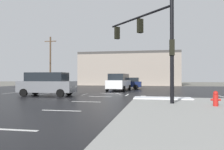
% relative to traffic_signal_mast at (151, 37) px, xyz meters
% --- Properties ---
extents(ground_plane, '(120.00, 120.00, 0.00)m').
position_rel_traffic_signal_mast_xyz_m(ground_plane, '(-4.20, 5.60, -4.23)').
color(ground_plane, slate).
extents(road_asphalt, '(44.00, 44.00, 0.02)m').
position_rel_traffic_signal_mast_xyz_m(road_asphalt, '(-4.20, 5.60, -4.22)').
color(road_asphalt, black).
rests_on(road_asphalt, ground_plane).
extents(snow_strip_curbside, '(4.00, 1.60, 0.06)m').
position_rel_traffic_signal_mast_xyz_m(snow_strip_curbside, '(0.80, 1.60, -4.06)').
color(snow_strip_curbside, white).
rests_on(snow_strip_curbside, sidewalk_corner).
extents(lane_markings, '(36.15, 36.15, 0.01)m').
position_rel_traffic_signal_mast_xyz_m(lane_markings, '(-3.00, 4.22, -4.21)').
color(lane_markings, silver).
rests_on(lane_markings, road_asphalt).
extents(traffic_signal_mast, '(4.53, 4.97, 6.05)m').
position_rel_traffic_signal_mast_xyz_m(traffic_signal_mast, '(0.00, 0.00, 0.00)').
color(traffic_signal_mast, black).
rests_on(traffic_signal_mast, sidewalk_corner).
extents(fire_hydrant, '(0.48, 0.26, 0.79)m').
position_rel_traffic_signal_mast_xyz_m(fire_hydrant, '(3.36, -2.19, -3.70)').
color(fire_hydrant, red).
rests_on(fire_hydrant, sidewalk_corner).
extents(strip_building_background, '(20.43, 8.00, 6.82)m').
position_rel_traffic_signal_mast_xyz_m(strip_building_background, '(-4.97, 32.84, -0.82)').
color(strip_building_background, gray).
rests_on(strip_building_background, ground_plane).
extents(sedan_navy, '(4.56, 2.07, 1.58)m').
position_rel_traffic_signal_mast_xyz_m(sedan_navy, '(-3.56, 15.88, -3.38)').
color(sedan_navy, '#141E47').
rests_on(sedan_navy, road_asphalt).
extents(suv_grey, '(4.86, 2.23, 2.03)m').
position_rel_traffic_signal_mast_xyz_m(suv_grey, '(-8.93, 3.45, -3.14)').
color(suv_grey, slate).
rests_on(suv_grey, road_asphalt).
extents(suv_white, '(2.49, 4.96, 2.03)m').
position_rel_traffic_signal_mast_xyz_m(suv_white, '(-3.93, 11.75, -3.14)').
color(suv_white, white).
rests_on(suv_white, road_asphalt).
extents(utility_pole_distant, '(2.20, 0.28, 8.91)m').
position_rel_traffic_signal_mast_xyz_m(utility_pole_distant, '(-18.12, 22.70, 0.43)').
color(utility_pole_distant, brown).
rests_on(utility_pole_distant, ground_plane).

